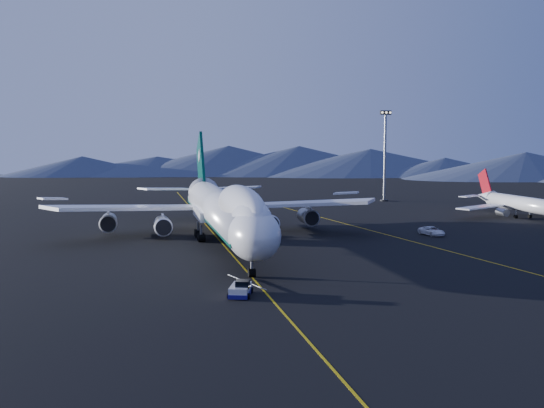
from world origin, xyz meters
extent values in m
plane|color=black|center=(0.00, 0.00, 0.00)|extent=(500.00, 500.00, 0.00)
cube|color=gold|center=(0.00, 0.00, 0.01)|extent=(0.25, 220.00, 0.01)
cube|color=gold|center=(30.00, 10.00, 0.01)|extent=(28.08, 198.09, 0.01)
cone|color=#404A63|center=(-40.81, 231.43, 6.00)|extent=(100.00, 100.00, 12.00)
cone|color=#404A63|center=(36.76, 232.11, 6.00)|extent=(100.00, 100.00, 12.00)
cone|color=#404A63|center=(110.33, 207.49, 6.00)|extent=(100.00, 100.00, 12.00)
cone|color=#404A63|center=(171.87, 160.27, 6.00)|extent=(100.00, 100.00, 12.00)
cylinder|color=silver|center=(0.00, 0.00, 5.60)|extent=(6.50, 56.00, 6.50)
ellipsoid|color=silver|center=(0.00, -28.00, 5.60)|extent=(6.50, 10.40, 6.50)
ellipsoid|color=silver|center=(0.00, -18.50, 8.10)|extent=(5.13, 25.16, 5.85)
cube|color=black|center=(0.00, -30.00, 6.80)|extent=(3.60, 1.61, 1.29)
cone|color=silver|center=(0.00, 33.00, 6.40)|extent=(6.50, 12.00, 6.50)
cube|color=#043F32|center=(0.00, 1.00, 4.70)|extent=(6.24, 60.00, 1.10)
cube|color=silver|center=(0.00, 5.50, 4.50)|extent=(7.50, 13.00, 1.60)
cube|color=silver|center=(-14.50, 11.50, 5.20)|extent=(30.62, 23.28, 2.83)
cube|color=silver|center=(14.50, 11.50, 5.20)|extent=(30.62, 23.28, 2.83)
cylinder|color=slate|center=(-9.50, 7.50, 2.40)|extent=(2.90, 5.50, 2.90)
cylinder|color=slate|center=(-19.00, 14.00, 2.40)|extent=(2.90, 5.50, 2.90)
cylinder|color=slate|center=(9.50, 7.50, 2.40)|extent=(2.90, 5.50, 2.90)
cylinder|color=slate|center=(19.00, 14.00, 2.40)|extent=(2.90, 5.50, 2.90)
cube|color=#043F32|center=(0.00, 32.00, 11.40)|extent=(0.55, 14.11, 15.94)
cube|color=silver|center=(-7.50, 34.50, 6.80)|extent=(12.39, 9.47, 0.98)
cube|color=silver|center=(7.50, 34.50, 6.80)|extent=(12.39, 9.47, 0.98)
cylinder|color=black|center=(0.00, -26.50, 0.55)|extent=(0.90, 1.10, 1.10)
cube|color=silver|center=(-3.00, -35.42, 0.69)|extent=(3.20, 4.47, 1.01)
cube|color=#130D62|center=(-3.00, -35.42, 0.32)|extent=(3.34, 4.67, 0.46)
cube|color=black|center=(-3.00, -35.42, 1.42)|extent=(1.86, 1.86, 0.83)
cylinder|color=silver|center=(70.96, 17.45, 3.21)|extent=(3.39, 28.57, 3.39)
cone|color=silver|center=(70.96, 34.41, 3.57)|extent=(3.39, 6.25, 3.39)
cube|color=silver|center=(62.04, 21.92, 2.50)|extent=(14.99, 10.12, 0.31)
cylinder|color=slate|center=(66.05, 19.68, 1.43)|extent=(1.70, 3.12, 1.70)
cylinder|color=slate|center=(75.87, 19.68, 1.43)|extent=(1.70, 3.12, 1.70)
cube|color=maroon|center=(70.96, 34.86, 6.96)|extent=(0.31, 6.09, 7.19)
imported|color=white|center=(38.82, 0.52, 0.78)|extent=(3.41, 5.92, 1.55)
cylinder|color=black|center=(56.78, 64.18, 0.20)|extent=(2.43, 2.43, 0.40)
cylinder|color=slate|center=(56.78, 64.18, 12.65)|extent=(0.71, 0.71, 25.30)
cube|color=black|center=(56.78, 64.18, 25.60)|extent=(3.24, 0.81, 1.21)
camera|label=1|loc=(-14.11, -100.19, 16.80)|focal=40.00mm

